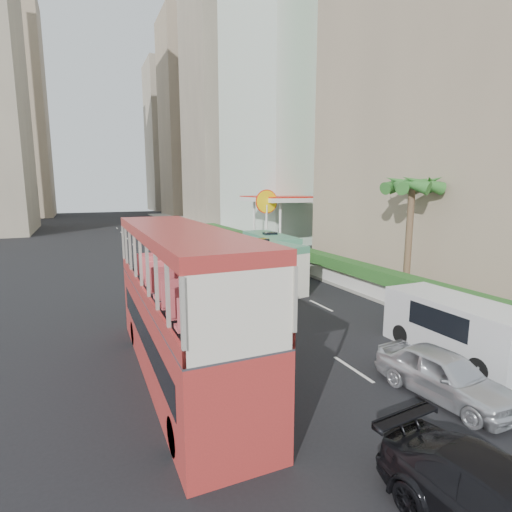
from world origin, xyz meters
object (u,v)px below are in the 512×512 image
double_decker_bus (181,304)px  van_asset (225,271)px  panel_van_near (457,328)px  car_silver_lane_a (231,309)px  minibus_far (270,253)px  minibus_near (260,265)px  shell_station (284,224)px  panel_van_far (228,245)px  car_silver_lane_b (442,397)px  palm_tree (409,241)px

double_decker_bus → van_asset: (7.09, 15.92, -2.53)m
double_decker_bus → panel_van_near: 10.35m
double_decker_bus → car_silver_lane_a: size_ratio=2.74×
double_decker_bus → minibus_far: 17.35m
car_silver_lane_a → van_asset: 9.98m
minibus_near → shell_station: shell_station is taller
minibus_near → minibus_far: size_ratio=1.04×
van_asset → car_silver_lane_a: bearing=-119.5°
panel_van_far → car_silver_lane_b: bearing=-92.4°
panel_van_near → minibus_far: bearing=89.2°
double_decker_bus → shell_station: 28.02m
double_decker_bus → minibus_far: double_decker_bus is taller
car_silver_lane_b → shell_station: size_ratio=0.54×
double_decker_bus → car_silver_lane_b: (6.92, -4.67, -2.53)m
car_silver_lane_a → palm_tree: (9.71, -2.40, 3.38)m
double_decker_bus → panel_van_near: (9.91, -2.60, -1.44)m
minibus_far → double_decker_bus: bearing=-122.3°
double_decker_bus → minibus_near: (7.39, 9.95, -1.03)m
minibus_far → palm_tree: (3.71, -10.07, 1.94)m
minibus_far → panel_van_far: (-0.05, 9.14, -0.52)m
car_silver_lane_a → minibus_near: 5.07m
minibus_far → car_silver_lane_b: bearing=-96.2°
minibus_far → palm_tree: size_ratio=1.01×
van_asset → panel_van_far: (2.95, 7.29, 0.92)m
panel_van_near → panel_van_far: size_ratio=1.19×
car_silver_lane_b → double_decker_bus: bearing=140.0°
minibus_near → palm_tree: (6.41, -5.95, 1.88)m
car_silver_lane_b → shell_station: (9.08, 27.67, 2.75)m
car_silver_lane_a → palm_tree: size_ratio=0.63×
car_silver_lane_b → minibus_near: (0.47, 14.62, 1.50)m
shell_station → palm_tree: bearing=-96.6°
van_asset → minibus_far: bearing=-43.7°
minibus_far → panel_van_near: (-0.18, -16.67, -0.34)m
palm_tree → car_silver_lane_a: bearing=166.1°
minibus_near → minibus_far: bearing=44.9°
car_silver_lane_b → van_asset: 20.59m
double_decker_bus → minibus_near: 12.44m
car_silver_lane_b → panel_van_near: 3.79m
minibus_near → panel_van_far: 13.53m
minibus_far → palm_tree: 10.90m
double_decker_bus → panel_van_near: size_ratio=2.01×
car_silver_lane_a → van_asset: bearing=70.4°
car_silver_lane_a → panel_van_far: size_ratio=0.87×
van_asset → panel_van_far: bearing=56.0°
palm_tree → minibus_near: bearing=137.1°
minibus_near → panel_van_near: bearing=-90.5°
panel_van_far → shell_station: size_ratio=0.58×
minibus_near → panel_van_near: size_ratio=1.24×
car_silver_lane_a → minibus_near: minibus_near is taller
panel_van_far → shell_station: bearing=2.0°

